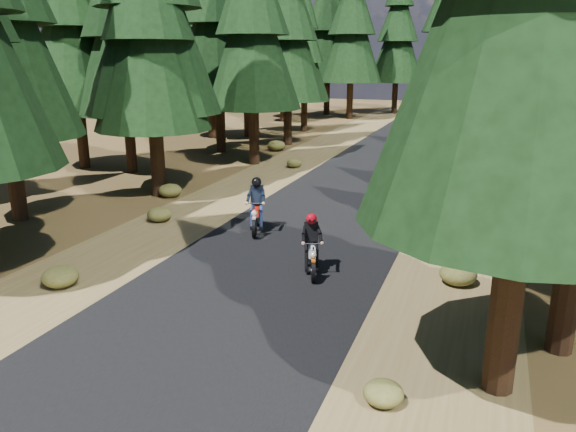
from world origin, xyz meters
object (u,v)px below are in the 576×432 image
Objects in this scene: rider_lead at (312,254)px; rider_follow at (256,214)px; log_near at (515,203)px; log_far at (549,253)px.

rider_lead is 3.94m from rider_follow.
log_far is (0.78, -5.56, -0.04)m from log_near.
log_near is at bearing -159.10° from rider_follow.
rider_follow reaches higher than log_near.
log_near is 10.34m from rider_lead.
rider_follow reaches higher than rider_lead.
log_near reaches higher than log_far.
rider_follow is (-2.74, 2.83, 0.06)m from rider_lead.
log_far is 8.67m from rider_follow.
log_near is 9.99m from rider_follow.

